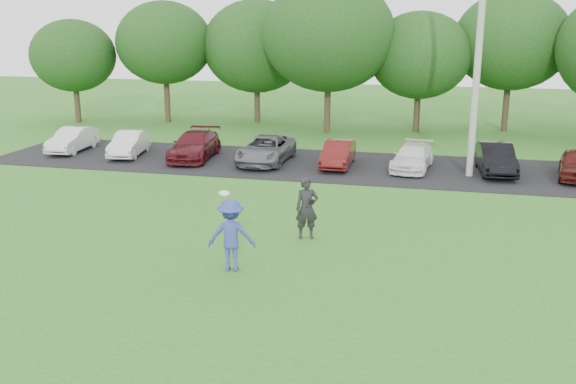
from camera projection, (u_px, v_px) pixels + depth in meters
name	position (u px, v px, depth m)	size (l,w,h in m)	color
ground	(256.00, 276.00, 16.40)	(100.00, 100.00, 0.00)	#2C6B1E
parking_lot	(337.00, 166.00, 28.60)	(32.00, 6.50, 0.03)	black
utility_pole	(479.00, 42.00, 25.31)	(0.28, 0.28, 10.92)	#A5A5A0
frisbee_player	(231.00, 235.00, 16.56)	(1.35, 0.94, 2.10)	#333F91
camera_bystander	(307.00, 208.00, 18.98)	(0.79, 0.65, 1.86)	black
parked_cars	(350.00, 153.00, 28.29)	(28.62, 4.67, 1.25)	silver
tree_row	(393.00, 45.00, 36.14)	(42.39, 9.85, 8.64)	#38281C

